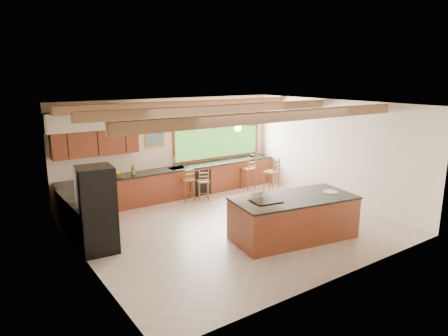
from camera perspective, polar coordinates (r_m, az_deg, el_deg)
ground at (r=10.09m, az=1.30°, el=-8.20°), size 7.20×7.20×0.00m
room_shell at (r=9.95m, az=-1.63°, el=4.70°), size 7.27×6.54×3.02m
counter_run at (r=11.62m, az=-9.31°, el=-3.06°), size 7.12×3.10×1.22m
island at (r=9.34m, az=9.86°, el=-6.97°), size 3.00×1.79×1.00m
refrigerator at (r=8.78m, az=-17.68°, el=-5.73°), size 0.79×0.77×1.86m
bar_stool_a at (r=11.87m, az=-5.07°, el=-1.80°), size 0.43×0.43×1.05m
bar_stool_b at (r=11.89m, az=-2.83°, el=-2.02°), size 0.45×0.45×0.95m
bar_stool_c at (r=12.62m, az=6.98°, el=-0.66°), size 0.51×0.51×1.15m
bar_stool_d at (r=13.04m, az=3.64°, el=-0.14°), size 0.45×0.45×1.15m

